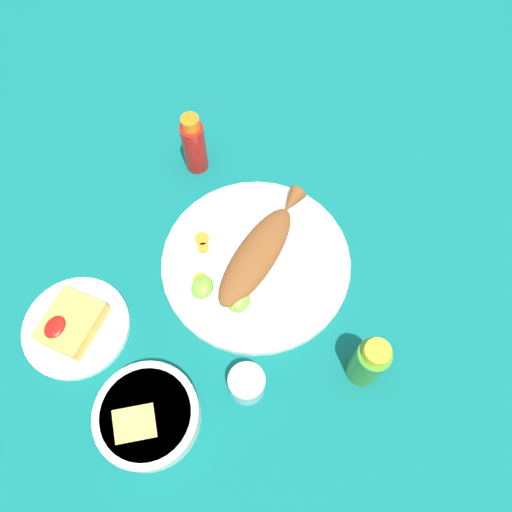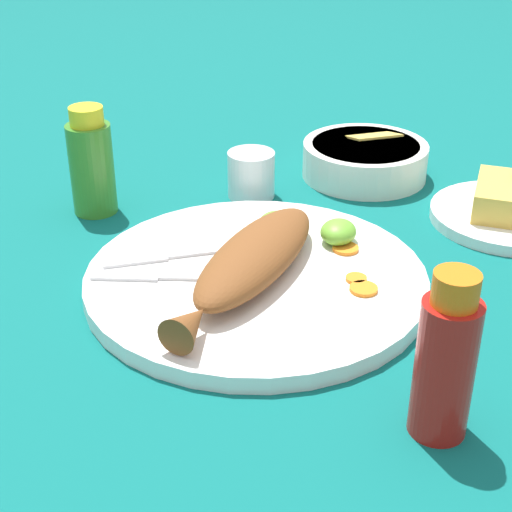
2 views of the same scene
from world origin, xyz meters
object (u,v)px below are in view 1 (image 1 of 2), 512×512
Objects in this scene: salt_cup at (247,384)px; fork_near at (305,259)px; hot_sauce_bottle_red at (194,145)px; hot_sauce_bottle_green at (369,362)px; guacamole_bowl at (148,416)px; fried_fish at (259,251)px; fork_far at (301,281)px; main_plate at (256,263)px; side_plate_fries at (77,327)px.

fork_near is at bearing 179.38° from salt_cup.
hot_sauce_bottle_red is 1.07× the size of hot_sauce_bottle_green.
fork_near is 0.40m from guacamole_bowl.
hot_sauce_bottle_green reaches higher than guacamole_bowl.
hot_sauce_bottle_green is at bearing 69.94° from fried_fish.
fork_far is 2.64× the size of salt_cup.
fork_far is at bearing -92.65° from fork_near.
fork_far is at bearing -124.63° from hot_sauce_bottle_green.
fork_near is 0.32m from hot_sauce_bottle_red.
fried_fish is 0.09m from fork_near.
fried_fish is 0.26m from hot_sauce_bottle_red.
salt_cup reaches higher than fork_near.
hot_sauce_bottle_green is at bearing 65.60° from main_plate.
salt_cup and guacamole_bowl have the same top height.
hot_sauce_bottle_green is 0.37m from guacamole_bowl.
fork_near is 2.94× the size of salt_cup.
guacamole_bowl is (0.37, -0.13, 0.01)m from fork_near.
hot_sauce_bottle_red is 2.36× the size of salt_cup.
hot_sauce_bottle_green is 0.80× the size of guacamole_bowl.
fork_far is (0.05, 0.01, 0.00)m from fork_near.
guacamole_bowl reaches higher than main_plate.
fried_fish is 2.09× the size of hot_sauce_bottle_green.
side_plate_fries is at bearing -36.75° from fried_fish.
fork_far is 0.20m from hot_sauce_bottle_green.
side_plate_fries is (0.25, -0.25, -0.00)m from main_plate.
fork_near is at bearing 115.81° from main_plate.
salt_cup is at bearing -58.24° from hot_sauce_bottle_green.
fried_fish is at bearing 136.52° from side_plate_fries.
guacamole_bowl is (0.33, -0.05, 0.02)m from main_plate.
main_plate is 0.28m from hot_sauce_bottle_green.
salt_cup is at bearing 25.46° from fried_fish.
hot_sauce_bottle_red reaches higher than fork_far.
fork_far is 0.95× the size of guacamole_bowl.
fried_fish is at bearing -176.85° from fork_near.
salt_cup is (0.26, -0.00, 0.01)m from fork_near.
hot_sauce_bottle_red is 0.53m from guacamole_bowl.
guacamole_bowl is (0.08, 0.20, 0.02)m from side_plate_fries.
fried_fish is at bearing -161.28° from salt_cup.
fried_fish reaches higher than fork_near.
fork_far is 0.36m from guacamole_bowl.
guacamole_bowl reaches higher than fried_fish.
side_plate_fries is at bearing -177.10° from fork_far.
hot_sauce_bottle_red is 0.42m from side_plate_fries.
guacamole_bowl reaches higher than fork_far.
hot_sauce_bottle_green reaches higher than side_plate_fries.
guacamole_bowl is (0.50, 0.16, -0.04)m from hot_sauce_bottle_red.
salt_cup is at bearing 131.23° from guacamole_bowl.
hot_sauce_bottle_red reaches higher than hot_sauce_bottle_green.
fried_fish is 1.96× the size of hot_sauce_bottle_red.
fork_far is (0.01, 0.09, 0.01)m from main_plate.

